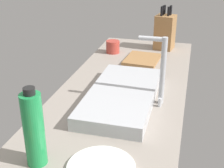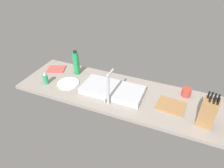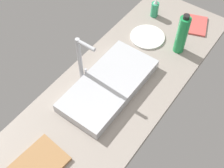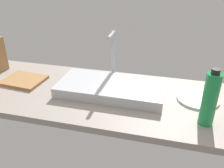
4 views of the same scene
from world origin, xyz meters
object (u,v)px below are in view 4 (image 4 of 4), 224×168
at_px(sink_basin, 111,88).
at_px(dinner_plate, 198,99).
at_px(faucet, 113,53).
at_px(cutting_board, 24,80).
at_px(water_bottle, 210,99).

relative_size(sink_basin, dinner_plate, 2.65).
distance_m(faucet, cutting_board, 0.57).
xyz_separation_m(sink_basin, water_bottle, (0.49, -0.17, 0.10)).
distance_m(sink_basin, dinner_plate, 0.47).
distance_m(water_bottle, dinner_plate, 0.24).
xyz_separation_m(cutting_board, dinner_plate, (1.02, 0.04, -0.00)).
xyz_separation_m(cutting_board, water_bottle, (1.04, -0.17, 0.12)).
relative_size(faucet, dinner_plate, 1.37).
height_order(faucet, water_bottle, faucet).
relative_size(sink_basin, faucet, 1.93).
height_order(cutting_board, dinner_plate, cutting_board).
bearing_deg(dinner_plate, faucet, 166.67).
bearing_deg(dinner_plate, cutting_board, -177.48).
bearing_deg(cutting_board, sink_basin, 0.30).
bearing_deg(water_bottle, faucet, 147.56).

